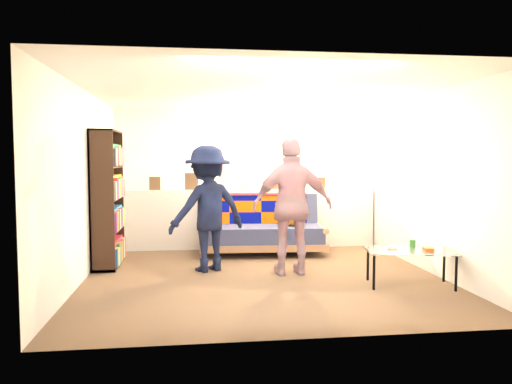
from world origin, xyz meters
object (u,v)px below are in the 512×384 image
floor_lamp (293,178)px  person_left (208,209)px  futon_sofa (263,229)px  person_right (293,206)px  coffee_table (411,252)px  bookshelf (107,203)px

floor_lamp → person_left: bearing=-135.1°
floor_lamp → person_left: (-1.48, -1.48, -0.34)m
futon_sofa → floor_lamp: (0.56, 0.36, 0.80)m
floor_lamp → person_right: bearing=-102.0°
futon_sofa → person_right: bearing=-83.3°
coffee_table → person_right: bearing=149.2°
futon_sofa → coffee_table: size_ratio=1.78×
futon_sofa → person_right: person_right is taller
bookshelf → coffee_table: (3.78, -1.61, -0.49)m
person_left → futon_sofa: bearing=-154.3°
futon_sofa → person_left: person_left is taller
bookshelf → person_left: bookshelf is taller
coffee_table → person_left: bearing=154.8°
futon_sofa → coffee_table: futon_sofa is taller
coffee_table → futon_sofa: bearing=123.1°
bookshelf → floor_lamp: bearing=19.0°
futon_sofa → floor_lamp: floor_lamp is taller
person_right → floor_lamp: bearing=-103.1°
bookshelf → person_left: bearing=-19.5°
futon_sofa → floor_lamp: 1.04m
bookshelf → person_right: bookshelf is taller
futon_sofa → person_left: (-0.92, -1.12, 0.45)m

